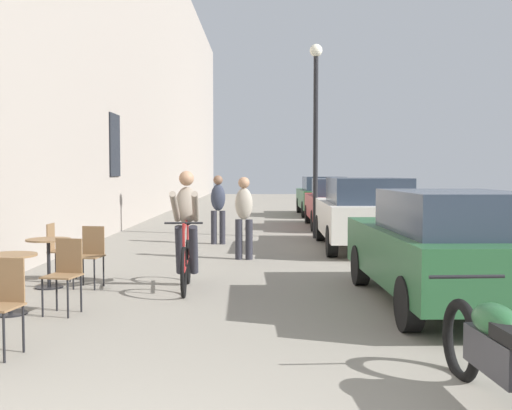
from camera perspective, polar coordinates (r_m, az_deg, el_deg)
The scene contains 16 objects.
building_facade_left at distance 17.92m, azimuth -13.81°, elevation 15.83°, with size 0.54×68.00×11.36m.
cafe_chair_near_toward_street at distance 6.27m, azimuth -22.32°, elevation -8.01°, with size 0.43×0.43×0.89m.
cafe_table_mid at distance 7.96m, azimuth -21.70°, elevation -5.64°, with size 0.64×0.64×0.72m.
cafe_chair_mid_toward_street at distance 7.81m, azimuth -17.15°, elevation -5.75°, with size 0.44×0.44×0.89m.
cafe_table_far at distance 9.56m, azimuth -18.52°, elevation -4.15°, with size 0.64×0.64×0.72m.
cafe_chair_far_toward_street at distance 9.46m, azimuth -14.95°, elevation -4.20°, with size 0.43×0.43×0.89m.
cafe_chair_far_toward_wall at distance 10.18m, azimuth -17.76°, elevation -3.73°, with size 0.38×0.38×0.89m.
cyclist_on_bicycle at distance 9.09m, azimuth -6.42°, elevation -2.55°, with size 0.52×1.76×1.74m.
pedestrian_near at distance 11.96m, azimuth -1.12°, elevation -0.76°, with size 0.36×0.27×1.60m.
pedestrian_mid at distance 14.53m, azimuth -3.50°, elevation -0.05°, with size 0.34×0.25×1.61m.
street_lamp at distance 15.89m, azimuth 5.51°, elevation 8.16°, with size 0.32×0.32×4.90m.
parked_car_nearest at distance 8.17m, azimuth 16.92°, elevation -3.64°, with size 1.85×4.18×1.47m.
parked_car_second at distance 13.80m, azimuth 9.89°, elevation -0.64°, with size 1.91×4.43×1.57m.
parked_car_third at distance 18.98m, azimuth 7.49°, elevation 0.26°, with size 1.80×4.20×1.49m.
parked_car_fourth at distance 24.20m, azimuth 6.12°, elevation 0.89°, with size 1.82×4.25×1.51m.
parked_motorcycle at distance 4.84m, azimuth 21.64°, elevation -12.63°, with size 0.62×2.15×0.92m.
Camera 1 is at (0.85, -2.94, 1.70)m, focal length 43.55 mm.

